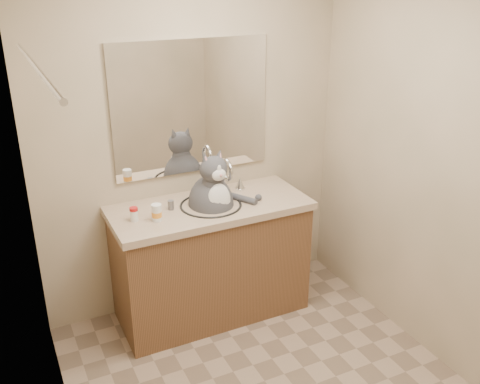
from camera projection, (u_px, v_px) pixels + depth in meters
name	position (u px, v px, depth m)	size (l,w,h in m)	color
room	(284.00, 211.00, 2.65)	(2.22, 2.52, 2.42)	gray
vanity	(211.00, 257.00, 3.74)	(1.34, 0.59, 1.12)	brown
mirror	(192.00, 108.00, 3.57)	(1.10, 0.02, 0.90)	white
shower_curtain	(67.00, 280.00, 2.37)	(0.02, 1.30, 1.93)	beige
cat	(212.00, 200.00, 3.56)	(0.45, 0.36, 0.60)	#4A4A4F
pill_bottle_redcap	(134.00, 214.00, 3.33)	(0.07, 0.07, 0.09)	white
pill_bottle_orange	(157.00, 213.00, 3.33)	(0.08, 0.08, 0.11)	white
grey_canister	(171.00, 205.00, 3.49)	(0.04, 0.04, 0.06)	slate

